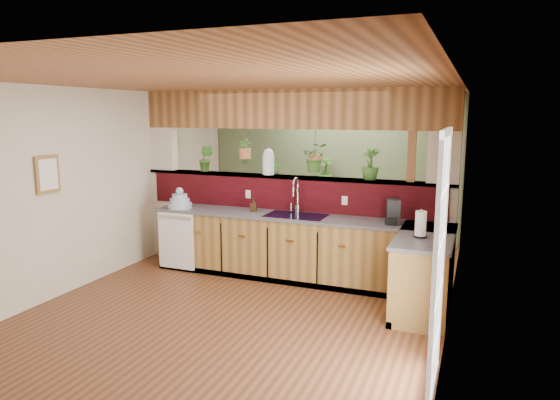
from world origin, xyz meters
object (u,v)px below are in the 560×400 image
at_px(soap_dispenser, 253,205).
at_px(paper_towel, 421,225).
at_px(coffee_maker, 393,212).
at_px(glass_jar, 268,162).
at_px(dish_stack, 180,202).
at_px(shelving_console, 298,210).
at_px(faucet, 296,194).

distance_m(soap_dispenser, paper_towel, 2.45).
height_order(coffee_maker, glass_jar, glass_jar).
bearing_deg(dish_stack, glass_jar, 22.87).
height_order(dish_stack, soap_dispenser, dish_stack).
relative_size(dish_stack, coffee_maker, 1.14).
bearing_deg(soap_dispenser, dish_stack, -171.35).
xyz_separation_m(glass_jar, shelving_console, (-0.22, 1.90, -1.08)).
xyz_separation_m(faucet, shelving_console, (-0.73, 2.12, -0.67)).
bearing_deg(shelving_console, soap_dispenser, -82.02).
bearing_deg(dish_stack, paper_towel, -8.04).
distance_m(coffee_maker, shelving_console, 3.15).
bearing_deg(coffee_maker, glass_jar, 155.74).
bearing_deg(coffee_maker, paper_towel, -68.35).
distance_m(soap_dispenser, coffee_maker, 1.96).
distance_m(glass_jar, shelving_console, 2.20).
relative_size(glass_jar, shelving_console, 0.26).
height_order(faucet, shelving_console, faucet).
xyz_separation_m(soap_dispenser, shelving_console, (-0.13, 2.24, -0.49)).
bearing_deg(coffee_maker, dish_stack, 169.71).
bearing_deg(faucet, dish_stack, -170.66).
bearing_deg(shelving_console, coffee_maker, -43.15).
xyz_separation_m(faucet, paper_towel, (1.76, -0.77, -0.13)).
xyz_separation_m(soap_dispenser, coffee_maker, (1.95, -0.06, 0.05)).
relative_size(soap_dispenser, paper_towel, 0.59).
height_order(soap_dispenser, paper_towel, paper_towel).
bearing_deg(glass_jar, shelving_console, 96.65).
distance_m(faucet, coffee_maker, 1.37).
relative_size(soap_dispenser, coffee_maker, 0.61).
bearing_deg(glass_jar, coffee_maker, -11.93).
bearing_deg(paper_towel, glass_jar, 156.37).
bearing_deg(coffee_maker, soap_dispenser, 165.94).
distance_m(dish_stack, coffee_maker, 3.06).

